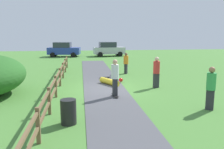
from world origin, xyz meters
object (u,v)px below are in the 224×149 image
Objects in this scene: bystander_orange at (126,62)px; bystander_red at (156,71)px; trash_bin at (68,112)px; parked_car_silver at (109,49)px; parked_car_blue at (64,49)px; skater_riding at (115,76)px; skateboard_loose at (105,77)px; skater_fallen at (110,82)px; bystander_green at (211,86)px.

bystander_orange is 0.91× the size of bystander_red.
bystander_orange is at bearing 68.55° from trash_bin.
bystander_red is at bearing -88.32° from parked_car_silver.
bystander_orange is 15.37m from parked_car_blue.
skater_riding is 1.03× the size of bystander_red.
skater_riding reaches higher than bystander_red.
skater_riding is 1.14× the size of bystander_orange.
trash_bin is 4.05m from skater_riding.
skateboard_loose is at bearing 89.75° from skater_riding.
skater_fallen is 18.25m from parked_car_silver.
skater_fallen is (0.11, 2.88, -0.88)m from skater_riding.
parked_car_blue reaches higher than bystander_red.
bystander_orange is 0.90× the size of bystander_green.
skater_riding is 2.29× the size of skateboard_loose.
trash_bin is at bearing -109.86° from skater_fallen.
bystander_green reaches higher than skateboard_loose.
parked_car_silver is at bearing 80.06° from trash_bin.
bystander_orange is (1.81, 1.80, 0.82)m from skateboard_loose.
bystander_green is 0.43× the size of parked_car_silver.
skater_fallen reaches higher than skateboard_loose.
skateboard_loose is 4.29m from bystander_red.
parked_car_blue reaches higher than trash_bin.
skateboard_loose is 0.19× the size of parked_car_silver.
parked_car_blue is (-3.92, 21.02, -0.12)m from skater_riding.
bystander_red is at bearing -50.44° from skateboard_loose.
bystander_orange is at bearing 74.83° from skater_riding.
bystander_green is at bearing -72.12° from parked_car_blue.
parked_car_blue is (-5.75, 14.25, 0.05)m from bystander_orange.
trash_bin is 0.55× the size of bystander_orange.
skater_riding is at bearing -147.21° from bystander_red.
parked_car_silver is at bearing 88.83° from bystander_orange.
bystander_red reaches higher than bystander_orange.
skateboard_loose is at bearing 116.02° from bystander_green.
parked_car_blue reaches higher than bystander_orange.
skater_riding is 1.19× the size of skater_fallen.
bystander_green is (5.82, 0.86, 0.57)m from trash_bin.
trash_bin is 0.21× the size of parked_car_silver.
parked_car_blue reaches higher than skater_fallen.
bystander_orange is at bearing 66.05° from skater_fallen.
bystander_green is (0.98, -4.25, 0.01)m from bystander_red.
trash_bin is 5.91m from bystander_green.
bystander_green is at bearing -63.98° from skateboard_loose.
parked_car_silver reaches higher than bystander_orange.
skater_riding reaches higher than skateboard_loose.
bystander_orange is (1.83, 6.76, -0.17)m from skater_riding.
skater_fallen is 0.87× the size of bystander_red.
parked_car_silver reaches higher than skateboard_loose.
skater_riding is at bearing -79.43° from parked_car_blue.
skater_fallen is at bearing 155.94° from bystander_red.
bystander_green is (3.67, -2.52, -0.06)m from skater_riding.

